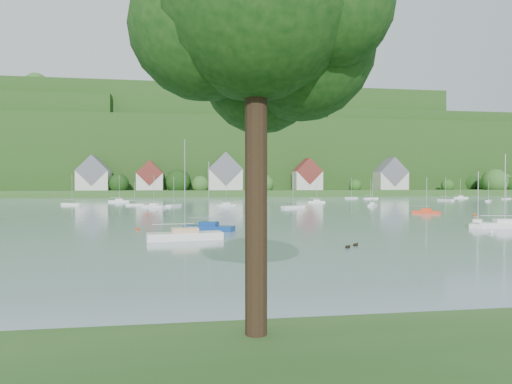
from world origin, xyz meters
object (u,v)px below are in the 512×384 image
(near_sailboat_4, at_px, (505,224))
(near_sailboat_5, at_px, (427,211))
(near_sailboat_2, at_px, (185,235))
(near_sailboat_3, at_px, (478,224))
(near_sailboat_1, at_px, (209,227))

(near_sailboat_4, xyz_separation_m, near_sailboat_5, (5.23, 28.15, -0.08))
(near_sailboat_2, height_order, near_sailboat_3, near_sailboat_2)
(near_sailboat_5, bearing_deg, near_sailboat_4, -61.32)
(near_sailboat_4, distance_m, near_sailboat_5, 28.63)
(near_sailboat_4, bearing_deg, near_sailboat_3, 149.04)
(near_sailboat_2, height_order, near_sailboat_5, near_sailboat_2)
(near_sailboat_2, bearing_deg, near_sailboat_4, -0.04)
(near_sailboat_4, bearing_deg, near_sailboat_2, -158.59)
(near_sailboat_3, bearing_deg, near_sailboat_5, 25.04)
(near_sailboat_1, bearing_deg, near_sailboat_3, 23.92)
(near_sailboat_1, bearing_deg, near_sailboat_5, 54.98)
(near_sailboat_1, xyz_separation_m, near_sailboat_3, (35.92, -0.27, -0.03))
(near_sailboat_2, bearing_deg, near_sailboat_5, 28.10)
(near_sailboat_1, distance_m, near_sailboat_5, 50.44)
(near_sailboat_3, height_order, near_sailboat_5, near_sailboat_3)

